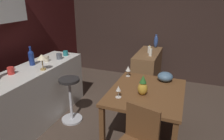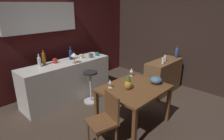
{
  "view_description": "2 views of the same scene",
  "coord_description": "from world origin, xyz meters",
  "px_view_note": "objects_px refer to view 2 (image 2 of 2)",
  "views": [
    {
      "loc": [
        -2.28,
        -0.81,
        1.95
      ],
      "look_at": [
        0.51,
        0.25,
        0.83
      ],
      "focal_mm": 32.66,
      "sensor_mm": 36.0,
      "label": 1
    },
    {
      "loc": [
        -2.3,
        -2.22,
        2.15
      ],
      "look_at": [
        0.27,
        0.26,
        0.88
      ],
      "focal_mm": 30.44,
      "sensor_mm": 36.0,
      "label": 2
    }
  ],
  "objects_px": {
    "wine_bottle_amber": "(44,58)",
    "cup_red": "(55,61)",
    "cup_teal": "(97,54)",
    "cup_cream": "(81,56)",
    "pillar_candle_tall": "(163,61)",
    "pineapple_centerpiece": "(128,83)",
    "fruit_bowl": "(156,80)",
    "bar_stool": "(91,86)",
    "vase_ceramic_blue": "(177,52)",
    "wine_bottle_cobalt": "(71,54)",
    "wine_bottle_clear": "(39,61)",
    "pillar_candle_short": "(165,58)",
    "counter_lamp": "(74,55)",
    "sideboard_cabinet": "(163,76)",
    "dining_table": "(134,92)",
    "wine_glass_left": "(110,82)",
    "chair_near_window": "(105,119)",
    "wine_glass_right": "(132,70)",
    "cup_slate": "(91,56)"
  },
  "relations": [
    {
      "from": "wine_bottle_amber",
      "to": "dining_table",
      "type": "bearing_deg",
      "value": -69.63
    },
    {
      "from": "wine_bottle_cobalt",
      "to": "pillar_candle_short",
      "type": "height_order",
      "value": "wine_bottle_cobalt"
    },
    {
      "from": "sideboard_cabinet",
      "to": "wine_bottle_amber",
      "type": "bearing_deg",
      "value": 145.67
    },
    {
      "from": "wine_bottle_cobalt",
      "to": "pillar_candle_short",
      "type": "distance_m",
      "value": 2.24
    },
    {
      "from": "bar_stool",
      "to": "cup_red",
      "type": "height_order",
      "value": "cup_red"
    },
    {
      "from": "wine_bottle_cobalt",
      "to": "cup_cream",
      "type": "distance_m",
      "value": 0.26
    },
    {
      "from": "vase_ceramic_blue",
      "to": "cup_red",
      "type": "bearing_deg",
      "value": 148.19
    },
    {
      "from": "fruit_bowl",
      "to": "wine_bottle_amber",
      "type": "distance_m",
      "value": 2.36
    },
    {
      "from": "wine_bottle_clear",
      "to": "cup_red",
      "type": "height_order",
      "value": "wine_bottle_clear"
    },
    {
      "from": "dining_table",
      "to": "cup_red",
      "type": "xyz_separation_m",
      "value": [
        -0.48,
        1.82,
        0.3
      ]
    },
    {
      "from": "bar_stool",
      "to": "cup_cream",
      "type": "relative_size",
      "value": 6.51
    },
    {
      "from": "pineapple_centerpiece",
      "to": "fruit_bowl",
      "type": "relative_size",
      "value": 1.19
    },
    {
      "from": "cup_teal",
      "to": "fruit_bowl",
      "type": "bearing_deg",
      "value": -95.19
    },
    {
      "from": "chair_near_window",
      "to": "counter_lamp",
      "type": "distance_m",
      "value": 1.79
    },
    {
      "from": "chair_near_window",
      "to": "wine_glass_right",
      "type": "height_order",
      "value": "wine_glass_right"
    },
    {
      "from": "cup_slate",
      "to": "chair_near_window",
      "type": "bearing_deg",
      "value": -124.14
    },
    {
      "from": "dining_table",
      "to": "cup_red",
      "type": "height_order",
      "value": "cup_red"
    },
    {
      "from": "bar_stool",
      "to": "fruit_bowl",
      "type": "xyz_separation_m",
      "value": [
        0.43,
        -1.38,
        0.42
      ]
    },
    {
      "from": "wine_glass_left",
      "to": "pillar_candle_short",
      "type": "xyz_separation_m",
      "value": [
        1.88,
        -0.01,
        0.04
      ]
    },
    {
      "from": "cup_teal",
      "to": "counter_lamp",
      "type": "height_order",
      "value": "counter_lamp"
    },
    {
      "from": "vase_ceramic_blue",
      "to": "sideboard_cabinet",
      "type": "bearing_deg",
      "value": 171.72
    },
    {
      "from": "bar_stool",
      "to": "cup_cream",
      "type": "height_order",
      "value": "cup_cream"
    },
    {
      "from": "wine_glass_left",
      "to": "wine_bottle_clear",
      "type": "xyz_separation_m",
      "value": [
        -0.52,
        1.53,
        0.17
      ]
    },
    {
      "from": "wine_glass_right",
      "to": "cup_cream",
      "type": "height_order",
      "value": "cup_cream"
    },
    {
      "from": "pillar_candle_short",
      "to": "pillar_candle_tall",
      "type": "bearing_deg",
      "value": -162.68
    },
    {
      "from": "wine_glass_right",
      "to": "wine_bottle_clear",
      "type": "height_order",
      "value": "wine_bottle_clear"
    },
    {
      "from": "chair_near_window",
      "to": "cup_teal",
      "type": "bearing_deg",
      "value": 51.19
    },
    {
      "from": "fruit_bowl",
      "to": "wine_bottle_cobalt",
      "type": "relative_size",
      "value": 0.74
    },
    {
      "from": "wine_glass_left",
      "to": "vase_ceramic_blue",
      "type": "bearing_deg",
      "value": -1.31
    },
    {
      "from": "fruit_bowl",
      "to": "wine_bottle_clear",
      "type": "height_order",
      "value": "wine_bottle_clear"
    },
    {
      "from": "sideboard_cabinet",
      "to": "cup_cream",
      "type": "xyz_separation_m",
      "value": [
        -1.44,
        1.42,
        0.54
      ]
    },
    {
      "from": "wine_bottle_clear",
      "to": "pillar_candle_short",
      "type": "distance_m",
      "value": 2.85
    },
    {
      "from": "counter_lamp",
      "to": "pillar_candle_short",
      "type": "height_order",
      "value": "counter_lamp"
    },
    {
      "from": "dining_table",
      "to": "cup_slate",
      "type": "xyz_separation_m",
      "value": [
        0.35,
        1.6,
        0.3
      ]
    },
    {
      "from": "bar_stool",
      "to": "fruit_bowl",
      "type": "relative_size",
      "value": 3.3
    },
    {
      "from": "cup_cream",
      "to": "pillar_candle_tall",
      "type": "distance_m",
      "value": 1.92
    },
    {
      "from": "wine_glass_right",
      "to": "wine_bottle_cobalt",
      "type": "bearing_deg",
      "value": 108.05
    },
    {
      "from": "vase_ceramic_blue",
      "to": "cup_teal",
      "type": "bearing_deg",
      "value": 137.11
    },
    {
      "from": "cup_teal",
      "to": "cup_cream",
      "type": "height_order",
      "value": "cup_cream"
    },
    {
      "from": "bar_stool",
      "to": "counter_lamp",
      "type": "distance_m",
      "value": 0.78
    },
    {
      "from": "wine_bottle_amber",
      "to": "cup_teal",
      "type": "height_order",
      "value": "wine_bottle_amber"
    },
    {
      "from": "pillar_candle_tall",
      "to": "pillar_candle_short",
      "type": "distance_m",
      "value": 0.21
    },
    {
      "from": "wine_glass_left",
      "to": "wine_glass_right",
      "type": "distance_m",
      "value": 0.72
    },
    {
      "from": "wine_bottle_cobalt",
      "to": "cup_slate",
      "type": "xyz_separation_m",
      "value": [
        0.42,
        -0.22,
        -0.08
      ]
    },
    {
      "from": "cup_teal",
      "to": "cup_red",
      "type": "relative_size",
      "value": 0.98
    },
    {
      "from": "wine_bottle_amber",
      "to": "cup_red",
      "type": "distance_m",
      "value": 0.25
    },
    {
      "from": "wine_glass_left",
      "to": "fruit_bowl",
      "type": "height_order",
      "value": "wine_glass_left"
    },
    {
      "from": "wine_bottle_amber",
      "to": "cup_teal",
      "type": "relative_size",
      "value": 2.56
    },
    {
      "from": "cup_teal",
      "to": "pillar_candle_tall",
      "type": "bearing_deg",
      "value": -60.65
    },
    {
      "from": "sideboard_cabinet",
      "to": "cup_slate",
      "type": "xyz_separation_m",
      "value": [
        -1.25,
        1.29,
        0.54
      ]
    }
  ]
}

